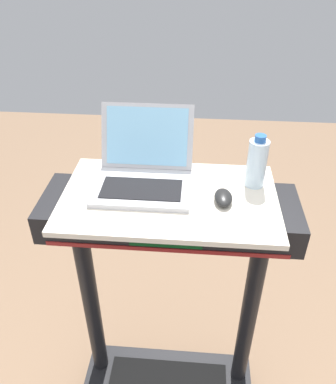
{
  "coord_description": "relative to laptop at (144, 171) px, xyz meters",
  "views": [
    {
      "loc": [
        0.09,
        -0.39,
        1.98
      ],
      "look_at": [
        0.0,
        0.65,
        1.25
      ],
      "focal_mm": 36.79,
      "sensor_mm": 36.0,
      "label": 1
    }
  ],
  "objects": [
    {
      "name": "water_bottle",
      "position": [
        0.39,
        0.02,
        0.04
      ],
      "size": [
        0.07,
        0.07,
        0.19
      ],
      "color": "silver",
      "rests_on": "desk_board"
    },
    {
      "name": "computer_mouse",
      "position": [
        0.28,
        -0.1,
        -0.03
      ],
      "size": [
        0.06,
        0.1,
        0.03
      ],
      "primitive_type": "ellipsoid",
      "rotation": [
        0.0,
        0.0,
        0.03
      ],
      "color": "black",
      "rests_on": "desk_board"
    },
    {
      "name": "laptop",
      "position": [
        0.0,
        0.0,
        0.0
      ],
      "size": [
        0.34,
        0.33,
        0.24
      ],
      "rotation": [
        0.0,
        0.0,
        0.04
      ],
      "color": "#B7B7BC",
      "rests_on": "desk_board"
    },
    {
      "name": "desk_board",
      "position": [
        0.1,
        -0.08,
        -0.06
      ],
      "size": [
        0.74,
        0.45,
        0.02
      ],
      "primitive_type": "cube",
      "color": "beige",
      "rests_on": "treadmill_base"
    }
  ]
}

